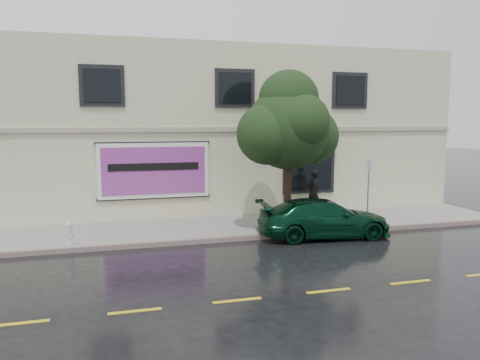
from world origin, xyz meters
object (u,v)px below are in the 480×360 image
object	(u,v)px
fire_hydrant	(69,234)
street_tree	(288,128)
pedestrian	(313,192)
car	(324,218)

from	to	relation	value
fire_hydrant	street_tree	bearing A→B (deg)	-4.56
street_tree	fire_hydrant	xyz separation A→B (m)	(-7.25, -0.40, -3.17)
fire_hydrant	pedestrian	bearing A→B (deg)	6.77
car	pedestrian	distance (m)	3.14
pedestrian	car	bearing A→B (deg)	50.10
fire_hydrant	car	bearing A→B (deg)	-11.90
car	street_tree	world-z (taller)	street_tree
pedestrian	street_tree	size ratio (longest dim) A/B	0.37
pedestrian	street_tree	xyz separation A→B (m)	(-1.89, -1.96, 2.60)
car	street_tree	distance (m)	3.32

